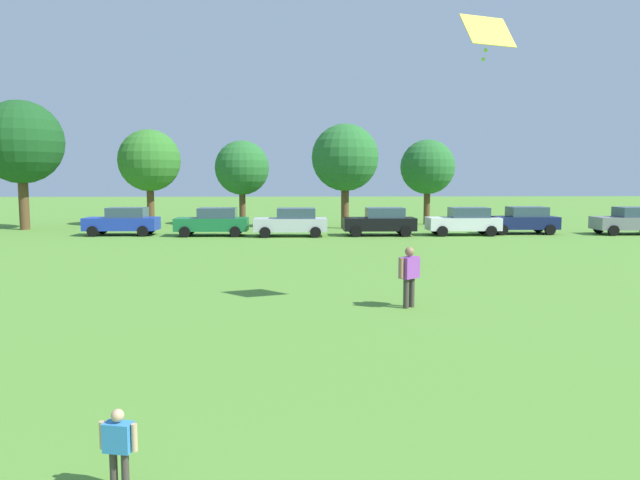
# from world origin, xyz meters

# --- Properties ---
(ground_plane) EXTENTS (160.00, 160.00, 0.00)m
(ground_plane) POSITION_xyz_m (0.00, 30.00, 0.00)
(ground_plane) COLOR #568C33
(child_kite_flyer) EXTENTS (0.44, 0.24, 0.95)m
(child_kite_flyer) POSITION_xyz_m (-1.30, 4.83, 0.56)
(child_kite_flyer) COLOR #3F3833
(child_kite_flyer) RESTS_ON ground
(adult_bystander) EXTENTS (0.62, 0.58, 1.64)m
(adult_bystander) POSITION_xyz_m (3.70, 14.33, 0.98)
(adult_bystander) COLOR #3F3833
(adult_bystander) RESTS_ON ground
(kite) EXTENTS (1.43, 1.00, 1.15)m
(kite) POSITION_xyz_m (5.41, 13.54, 7.03)
(kite) COLOR yellow
(parked_car_blue_0) EXTENTS (4.30, 2.02, 1.68)m
(parked_car_blue_0) POSITION_xyz_m (-9.78, 35.54, 0.86)
(parked_car_blue_0) COLOR #1E38AD
(parked_car_blue_0) RESTS_ON ground
(parked_car_green_1) EXTENTS (4.30, 2.02, 1.68)m
(parked_car_green_1) POSITION_xyz_m (-4.28, 34.95, 0.86)
(parked_car_green_1) COLOR #196B38
(parked_car_green_1) RESTS_ON ground
(parked_car_silver_2) EXTENTS (4.30, 2.02, 1.68)m
(parked_car_silver_2) POSITION_xyz_m (0.42, 34.46, 0.86)
(parked_car_silver_2) COLOR silver
(parked_car_silver_2) RESTS_ON ground
(parked_car_black_3) EXTENTS (4.30, 2.02, 1.68)m
(parked_car_black_3) POSITION_xyz_m (5.74, 34.75, 0.86)
(parked_car_black_3) COLOR black
(parked_car_black_3) RESTS_ON ground
(parked_car_white_4) EXTENTS (4.30, 2.02, 1.68)m
(parked_car_white_4) POSITION_xyz_m (10.85, 34.80, 0.86)
(parked_car_white_4) COLOR white
(parked_car_white_4) RESTS_ON ground
(parked_car_navy_5) EXTENTS (4.30, 2.02, 1.68)m
(parked_car_navy_5) POSITION_xyz_m (14.69, 35.51, 0.86)
(parked_car_navy_5) COLOR #141E4C
(parked_car_navy_5) RESTS_ON ground
(parked_car_gray_6) EXTENTS (4.30, 2.02, 1.68)m
(parked_car_gray_6) POSITION_xyz_m (21.20, 34.88, 0.86)
(parked_car_gray_6) COLOR slate
(parked_car_gray_6) RESTS_ON ground
(tree_far_left) EXTENTS (5.50, 5.50, 8.57)m
(tree_far_left) POSITION_xyz_m (-17.52, 39.89, 5.79)
(tree_far_left) COLOR brown
(tree_far_left) RESTS_ON ground
(tree_left) EXTENTS (4.45, 4.45, 6.93)m
(tree_left) POSITION_xyz_m (-9.88, 43.10, 4.68)
(tree_left) COLOR brown
(tree_left) RESTS_ON ground
(tree_center) EXTENTS (3.96, 3.96, 6.17)m
(tree_center) POSITION_xyz_m (-3.27, 43.30, 4.16)
(tree_center) COLOR brown
(tree_center) RESTS_ON ground
(tree_right) EXTENTS (4.57, 4.57, 7.12)m
(tree_right) POSITION_xyz_m (4.02, 40.08, 4.81)
(tree_right) COLOR brown
(tree_right) RESTS_ON ground
(tree_far_right) EXTENTS (4.03, 4.03, 6.27)m
(tree_far_right) POSITION_xyz_m (10.40, 43.45, 4.23)
(tree_far_right) COLOR brown
(tree_far_right) RESTS_ON ground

